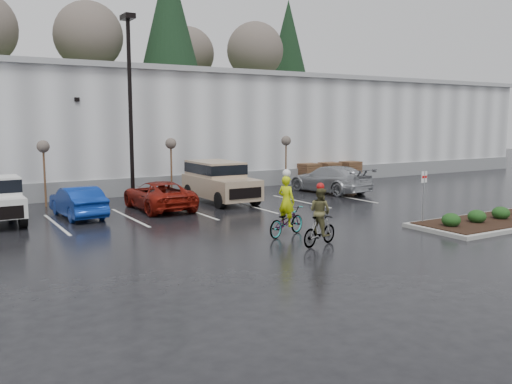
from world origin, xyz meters
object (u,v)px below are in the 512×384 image
suv_tan (221,182)px  car_far_silver (330,179)px  car_blue (78,202)px  car_red (158,195)px  sapling_east (286,144)px  lamppost (130,89)px  pallet_stack_c (350,171)px  sapling_mid (171,147)px  fire_lane_sign (424,191)px  cyclist_olive (320,222)px  pallet_stack_a (309,174)px  sapling_west (43,150)px  cyclist_hivis (286,215)px  pallet_stack_b (329,172)px

suv_tan → car_far_silver: suv_tan is taller
car_blue → car_red: (3.70, 0.11, 0.00)m
sapling_east → lamppost: bearing=-174.3°
lamppost → pallet_stack_c: bearing=7.1°
car_red → suv_tan: size_ratio=0.95×
sapling_mid → fire_lane_sign: size_ratio=1.45×
sapling_mid → fire_lane_sign: sapling_mid is taller
lamppost → car_far_silver: bearing=-10.7°
suv_tan → cyclist_olive: (-1.62, -10.26, -0.25)m
pallet_stack_a → fire_lane_sign: 14.60m
sapling_west → car_red: 6.04m
sapling_mid → car_blue: bearing=-147.3°
pallet_stack_a → pallet_stack_c: size_ratio=1.00×
sapling_mid → pallet_stack_a: size_ratio=2.37×
sapling_east → pallet_stack_c: (6.00, 1.00, -2.05)m
sapling_west → car_far_silver: 15.39m
pallet_stack_c → car_far_silver: (-5.04, -4.07, 0.10)m
lamppost → pallet_stack_a: 13.61m
sapling_west → pallet_stack_a: 16.66m
cyclist_hivis → suv_tan: bearing=-32.3°
cyclist_olive → car_far_silver: bearing=-55.7°
sapling_east → cyclist_hivis: bearing=-124.2°
car_blue → cyclist_olive: 11.13m
cyclist_olive → sapling_mid: bearing=-16.6°
cyclist_olive → car_blue: bearing=14.8°
car_far_silver → cyclist_hivis: size_ratio=2.22×
cyclist_hivis → cyclist_olive: 1.88m
fire_lane_sign → lamppost: bearing=123.5°
pallet_stack_a → cyclist_hivis: cyclist_hivis is taller
sapling_mid → suv_tan: sapling_mid is taller
lamppost → fire_lane_sign: size_ratio=4.19×
cyclist_hivis → cyclist_olive: bearing=161.0°
fire_lane_sign → car_blue: size_ratio=0.54×
pallet_stack_b → car_red: bearing=-161.4°
car_far_silver → pallet_stack_a: bearing=-117.9°
pallet_stack_c → car_far_silver: car_far_silver is taller
sapling_east → suv_tan: size_ratio=0.63×
sapling_west → car_blue: sapling_west is taller
sapling_east → pallet_stack_a: 3.39m
sapling_east → pallet_stack_a: bearing=21.8°
lamppost → sapling_east: 10.48m
pallet_stack_a → fire_lane_sign: bearing=-108.8°
sapling_mid → car_red: sapling_mid is taller
lamppost → cyclist_olive: lamppost is taller
sapling_east → cyclist_olive: (-7.74, -13.37, -1.95)m
sapling_mid → cyclist_hivis: (-0.31, -11.50, -1.99)m
pallet_stack_b → car_blue: size_ratio=0.33×
pallet_stack_b → fire_lane_sign: 15.23m
pallet_stack_c → fire_lane_sign: bearing=-120.7°
sapling_west → car_blue: (0.64, -3.76, -2.06)m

